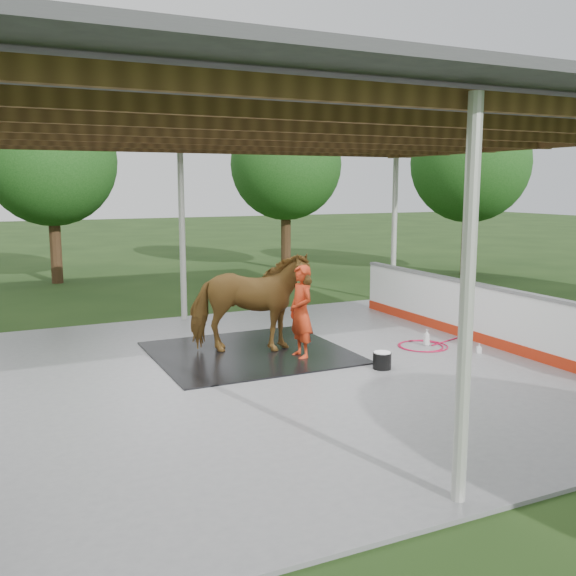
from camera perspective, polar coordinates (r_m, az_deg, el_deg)
name	(u,v)px	position (r m, az deg, el deg)	size (l,w,h in m)	color
ground	(266,376)	(10.56, -1.94, -7.82)	(100.00, 100.00, 0.00)	#1E3814
concrete_slab	(266,374)	(10.55, -1.94, -7.69)	(12.00, 10.00, 0.05)	slate
pavilion_structure	(265,126)	(10.13, -2.07, 14.15)	(12.60, 10.60, 4.05)	beige
dasher_board	(486,316)	(12.89, 17.16, -2.39)	(0.16, 8.00, 1.15)	#B9280F
tree_belt	(260,142)	(11.06, -2.49, 12.81)	(28.00, 28.00, 5.80)	#382314
rubber_mat	(250,352)	(11.75, -3.41, -5.74)	(3.40, 3.18, 0.03)	black
horse	(249,303)	(11.55, -3.45, -1.30)	(0.98, 2.16, 1.83)	brown
handler	(301,312)	(11.26, 1.18, -2.14)	(0.60, 0.40, 1.65)	red
wash_bucket	(382,360)	(10.85, 8.36, -6.36)	(0.31, 0.31, 0.29)	black
soap_bottle_a	(427,338)	(12.51, 12.22, -4.32)	(0.12, 0.12, 0.32)	silver
soap_bottle_b	(479,348)	(12.22, 16.61, -5.15)	(0.08, 0.08, 0.18)	#338CD8
hose_coil	(423,346)	(12.47, 11.88, -5.05)	(1.80, 0.92, 0.02)	#B40C35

